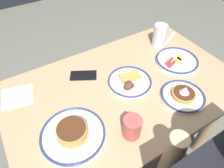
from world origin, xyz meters
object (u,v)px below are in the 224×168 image
(plate_near_main, at_px, (130,82))
(paper_napkin, at_px, (18,97))
(plate_far_companion, at_px, (177,60))
(coffee_mug, at_px, (132,126))
(cell_phone, at_px, (83,75))
(plate_center_pancakes, at_px, (73,134))
(drinking_glass, at_px, (159,36))
(fork_near, at_px, (170,38))
(plate_far_side, at_px, (183,95))

(plate_near_main, distance_m, paper_napkin, 0.57)
(plate_far_companion, xyz_separation_m, coffee_mug, (0.50, 0.25, 0.04))
(cell_phone, bearing_deg, plate_center_pancakes, 86.28)
(drinking_glass, relative_size, fork_near, 0.84)
(plate_near_main, height_order, plate_center_pancakes, plate_center_pancakes)
(plate_far_side, xyz_separation_m, coffee_mug, (0.33, 0.03, 0.03))
(plate_near_main, relative_size, plate_far_companion, 0.95)
(drinking_glass, height_order, paper_napkin, drinking_glass)
(plate_center_pancakes, bearing_deg, fork_near, -158.39)
(coffee_mug, relative_size, cell_phone, 0.77)
(coffee_mug, xyz_separation_m, cell_phone, (0.02, -0.43, -0.05))
(coffee_mug, bearing_deg, drinking_glass, -139.90)
(plate_far_companion, bearing_deg, fork_near, -123.82)
(coffee_mug, height_order, fork_near, coffee_mug)
(plate_far_side, relative_size, fork_near, 1.30)
(drinking_glass, xyz_separation_m, fork_near, (-0.12, -0.01, -0.06))
(plate_far_side, relative_size, coffee_mug, 1.95)
(plate_far_companion, distance_m, fork_near, 0.25)
(paper_napkin, bearing_deg, plate_far_side, 148.18)
(paper_napkin, bearing_deg, drinking_glass, 178.68)
(coffee_mug, xyz_separation_m, drinking_glass, (-0.53, -0.44, 0.01))
(plate_near_main, xyz_separation_m, plate_far_companion, (-0.34, -0.00, -0.00))
(plate_center_pancakes, bearing_deg, paper_napkin, -66.73)
(plate_center_pancakes, height_order, cell_phone, plate_center_pancakes)
(coffee_mug, distance_m, paper_napkin, 0.59)
(plate_far_companion, distance_m, cell_phone, 0.55)
(paper_napkin, distance_m, fork_near, 1.01)
(plate_near_main, xyz_separation_m, plate_center_pancakes, (0.38, 0.13, 0.01))
(plate_near_main, distance_m, plate_center_pancakes, 0.40)
(drinking_glass, bearing_deg, paper_napkin, -1.32)
(plate_far_side, bearing_deg, plate_near_main, -52.09)
(drinking_glass, distance_m, paper_napkin, 0.90)
(paper_napkin, xyz_separation_m, fork_near, (-1.01, 0.01, 0.00))
(coffee_mug, distance_m, fork_near, 0.79)
(coffee_mug, bearing_deg, plate_far_side, -174.97)
(fork_near, bearing_deg, plate_center_pancakes, 21.61)
(plate_center_pancakes, xyz_separation_m, plate_far_companion, (-0.72, -0.13, -0.01))
(plate_center_pancakes, height_order, fork_near, plate_center_pancakes)
(paper_napkin, bearing_deg, fork_near, 179.63)
(coffee_mug, relative_size, fork_near, 0.67)
(paper_napkin, bearing_deg, coffee_mug, 128.41)
(plate_far_companion, bearing_deg, plate_near_main, 0.31)
(plate_near_main, relative_size, cell_phone, 1.63)
(cell_phone, bearing_deg, plate_far_companion, -170.24)
(drinking_glass, xyz_separation_m, cell_phone, (0.55, 0.01, -0.06))
(drinking_glass, relative_size, cell_phone, 0.97)
(plate_far_side, xyz_separation_m, cell_phone, (0.35, -0.40, -0.01))
(paper_napkin, relative_size, fork_near, 0.90)
(paper_napkin, bearing_deg, plate_center_pancakes, 113.27)
(plate_center_pancakes, height_order, plate_far_side, plate_far_side)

